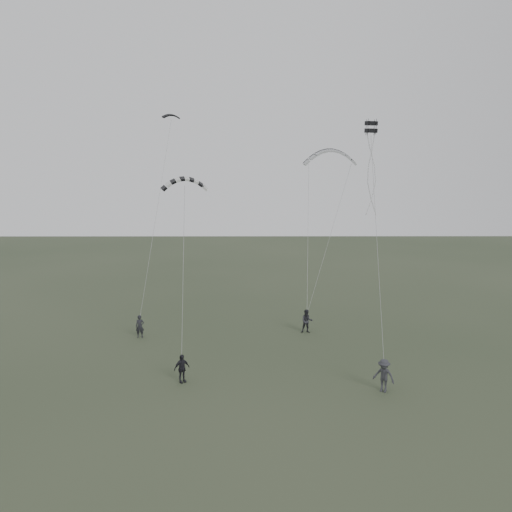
{
  "coord_description": "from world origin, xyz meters",
  "views": [
    {
      "loc": [
        1.3,
        -28.8,
        12.1
      ],
      "look_at": [
        1.44,
        5.56,
        6.5
      ],
      "focal_mm": 35.0,
      "sensor_mm": 36.0,
      "label": 1
    }
  ],
  "objects_px": {
    "flyer_left": "(140,326)",
    "flyer_far": "(384,376)",
    "flyer_right": "(307,321)",
    "kite_striped": "(185,179)",
    "kite_dark_small": "(171,115)",
    "kite_pale_large": "(330,151)",
    "kite_box": "(371,127)",
    "flyer_center": "(182,368)"
  },
  "relations": [
    {
      "from": "kite_dark_small",
      "to": "flyer_center",
      "type": "bearing_deg",
      "value": -108.67
    },
    {
      "from": "flyer_left",
      "to": "flyer_right",
      "type": "xyz_separation_m",
      "value": [
        12.68,
        1.11,
        0.06
      ]
    },
    {
      "from": "kite_striped",
      "to": "kite_pale_large",
      "type": "bearing_deg",
      "value": 29.88
    },
    {
      "from": "flyer_far",
      "to": "kite_striped",
      "type": "xyz_separation_m",
      "value": [
        -11.74,
        5.76,
        10.9
      ]
    },
    {
      "from": "flyer_center",
      "to": "kite_dark_small",
      "type": "bearing_deg",
      "value": 63.13
    },
    {
      "from": "flyer_center",
      "to": "kite_striped",
      "type": "distance_m",
      "value": 11.86
    },
    {
      "from": "kite_dark_small",
      "to": "kite_striped",
      "type": "height_order",
      "value": "kite_dark_small"
    },
    {
      "from": "flyer_far",
      "to": "kite_striped",
      "type": "relative_size",
      "value": 0.65
    },
    {
      "from": "kite_box",
      "to": "flyer_left",
      "type": "bearing_deg",
      "value": 144.57
    },
    {
      "from": "kite_striped",
      "to": "kite_dark_small",
      "type": "bearing_deg",
      "value": 90.73
    },
    {
      "from": "flyer_left",
      "to": "flyer_far",
      "type": "xyz_separation_m",
      "value": [
        15.88,
        -9.59,
        0.1
      ]
    },
    {
      "from": "flyer_left",
      "to": "kite_box",
      "type": "distance_m",
      "value": 21.71
    },
    {
      "from": "kite_pale_large",
      "to": "kite_striped",
      "type": "height_order",
      "value": "kite_pale_large"
    },
    {
      "from": "kite_striped",
      "to": "kite_box",
      "type": "xyz_separation_m",
      "value": [
        11.67,
        -0.76,
        3.16
      ]
    },
    {
      "from": "flyer_right",
      "to": "kite_pale_large",
      "type": "bearing_deg",
      "value": 65.54
    },
    {
      "from": "flyer_left",
      "to": "flyer_center",
      "type": "height_order",
      "value": "flyer_left"
    },
    {
      "from": "flyer_left",
      "to": "flyer_right",
      "type": "relative_size",
      "value": 0.94
    },
    {
      "from": "flyer_center",
      "to": "kite_pale_large",
      "type": "relative_size",
      "value": 0.38
    },
    {
      "from": "flyer_left",
      "to": "flyer_far",
      "type": "bearing_deg",
      "value": -37.09
    },
    {
      "from": "flyer_left",
      "to": "kite_striped",
      "type": "relative_size",
      "value": 0.59
    },
    {
      "from": "kite_striped",
      "to": "kite_box",
      "type": "distance_m",
      "value": 12.11
    },
    {
      "from": "flyer_center",
      "to": "flyer_far",
      "type": "distance_m",
      "value": 11.63
    },
    {
      "from": "flyer_center",
      "to": "kite_striped",
      "type": "height_order",
      "value": "kite_striped"
    },
    {
      "from": "flyer_right",
      "to": "kite_striped",
      "type": "height_order",
      "value": "kite_striped"
    },
    {
      "from": "flyer_right",
      "to": "flyer_center",
      "type": "height_order",
      "value": "flyer_right"
    },
    {
      "from": "kite_box",
      "to": "kite_striped",
      "type": "bearing_deg",
      "value": 157.0
    },
    {
      "from": "flyer_left",
      "to": "flyer_right",
      "type": "bearing_deg",
      "value": -0.96
    },
    {
      "from": "kite_dark_small",
      "to": "kite_pale_large",
      "type": "bearing_deg",
      "value": -22.07
    },
    {
      "from": "flyer_center",
      "to": "kite_striped",
      "type": "xyz_separation_m",
      "value": [
        -0.19,
        4.42,
        11.01
      ]
    },
    {
      "from": "flyer_left",
      "to": "kite_pale_large",
      "type": "distance_m",
      "value": 20.96
    },
    {
      "from": "kite_pale_large",
      "to": "flyer_far",
      "type": "bearing_deg",
      "value": -86.18
    },
    {
      "from": "flyer_far",
      "to": "kite_dark_small",
      "type": "xyz_separation_m",
      "value": [
        -13.88,
        14.37,
        15.85
      ]
    },
    {
      "from": "kite_dark_small",
      "to": "kite_striped",
      "type": "bearing_deg",
      "value": -104.85
    },
    {
      "from": "kite_dark_small",
      "to": "flyer_far",
      "type": "bearing_deg",
      "value": -74.79
    },
    {
      "from": "kite_dark_small",
      "to": "kite_pale_large",
      "type": "distance_m",
      "value": 13.34
    },
    {
      "from": "kite_dark_small",
      "to": "kite_box",
      "type": "xyz_separation_m",
      "value": [
        13.81,
        -9.37,
        -1.79
      ]
    },
    {
      "from": "flyer_center",
      "to": "kite_box",
      "type": "bearing_deg",
      "value": -19.35
    },
    {
      "from": "flyer_center",
      "to": "kite_pale_large",
      "type": "bearing_deg",
      "value": 16.82
    },
    {
      "from": "kite_dark_small",
      "to": "kite_box",
      "type": "height_order",
      "value": "kite_dark_small"
    },
    {
      "from": "flyer_far",
      "to": "flyer_right",
      "type": "bearing_deg",
      "value": 141.01
    },
    {
      "from": "kite_pale_large",
      "to": "kite_striped",
      "type": "distance_m",
      "value": 15.0
    },
    {
      "from": "flyer_center",
      "to": "kite_dark_small",
      "type": "distance_m",
      "value": 20.72
    }
  ]
}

